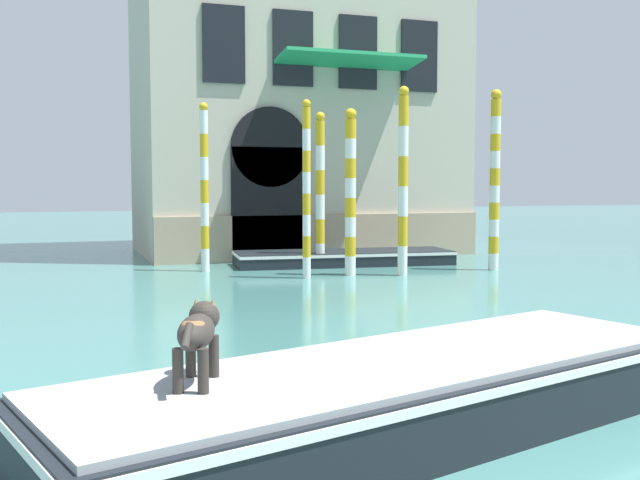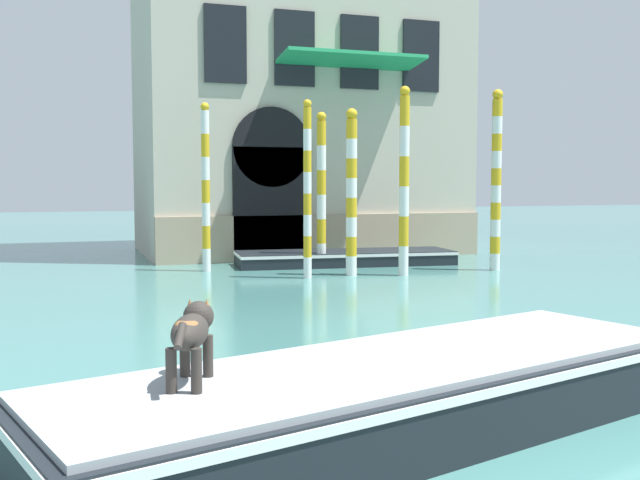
% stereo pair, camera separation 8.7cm
% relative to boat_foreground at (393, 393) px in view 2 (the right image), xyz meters
% --- Properties ---
extents(palazzo_left, '(10.25, 7.40, 16.56)m').
position_rel_boat_foreground_xyz_m(palazzo_left, '(4.71, 17.99, 7.89)').
color(palazzo_left, '#BCB29E').
rests_on(palazzo_left, ground_plane).
extents(boat_foreground, '(7.04, 3.81, 0.70)m').
position_rel_boat_foreground_xyz_m(boat_foreground, '(0.00, 0.00, 0.00)').
color(boat_foreground, black).
rests_on(boat_foreground, ground_plane).
extents(dog_on_deck, '(0.51, 0.92, 0.64)m').
position_rel_boat_foreground_xyz_m(dog_on_deck, '(-1.90, -0.21, 0.75)').
color(dog_on_deck, '#332D28').
rests_on(dog_on_deck, boat_foreground).
extents(boat_moored_near_palazzo, '(6.27, 2.44, 0.39)m').
position_rel_boat_foreground_xyz_m(boat_moored_near_palazzo, '(4.68, 13.40, -0.16)').
color(boat_moored_near_palazzo, black).
rests_on(boat_moored_near_palazzo, ground_plane).
extents(mooring_pole_0, '(0.26, 0.26, 4.68)m').
position_rel_boat_foreground_xyz_m(mooring_pole_0, '(5.17, 10.62, 1.99)').
color(mooring_pole_0, white).
rests_on(mooring_pole_0, ground_plane).
extents(mooring_pole_1, '(0.28, 0.28, 4.14)m').
position_rel_boat_foreground_xyz_m(mooring_pole_1, '(3.96, 11.10, 1.72)').
color(mooring_pole_1, white).
rests_on(mooring_pole_1, ground_plane).
extents(mooring_pole_2, '(0.26, 0.26, 4.21)m').
position_rel_boat_foreground_xyz_m(mooring_pole_2, '(3.81, 12.94, 1.76)').
color(mooring_pole_2, white).
rests_on(mooring_pole_2, ground_plane).
extents(mooring_pole_3, '(0.20, 0.20, 4.29)m').
position_rel_boat_foreground_xyz_m(mooring_pole_3, '(2.75, 10.91, 1.79)').
color(mooring_pole_3, white).
rests_on(mooring_pole_3, ground_plane).
extents(mooring_pole_4, '(0.22, 0.22, 4.37)m').
position_rel_boat_foreground_xyz_m(mooring_pole_4, '(0.70, 13.13, 1.83)').
color(mooring_pole_4, white).
rests_on(mooring_pole_4, ground_plane).
extents(mooring_pole_5, '(0.27, 0.27, 4.73)m').
position_rel_boat_foreground_xyz_m(mooring_pole_5, '(7.94, 10.84, 2.02)').
color(mooring_pole_5, white).
rests_on(mooring_pole_5, ground_plane).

